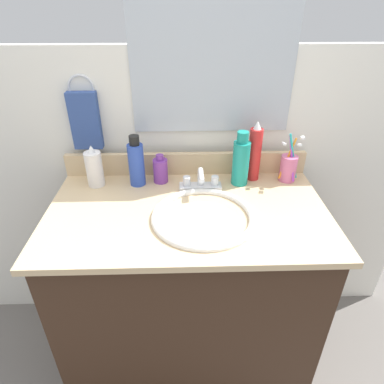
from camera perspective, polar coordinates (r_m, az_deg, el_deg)
name	(u,v)px	position (r m, az deg, el deg)	size (l,w,h in m)	color
ground_plane	(189,352)	(1.74, -0.57, -25.76)	(6.00, 6.00, 0.00)	#66605B
vanity_cabinet	(188,294)	(1.43, -0.65, -17.05)	(0.93, 0.51, 0.79)	#382316
countertop	(188,212)	(1.15, -0.77, -3.46)	(0.97, 0.56, 0.02)	#D1B284
backsplash	(186,163)	(1.36, -1.00, 4.94)	(0.97, 0.02, 0.09)	#D1B284
back_wall	(186,199)	(1.51, -0.97, -1.13)	(2.07, 0.04, 1.30)	white
mirror_panel	(213,55)	(1.28, 3.64, 22.34)	(0.60, 0.01, 0.56)	#B2BCC6
towel_ring	(81,88)	(1.35, -18.47, 16.57)	(0.10, 0.10, 0.01)	silver
hand_towel	(85,121)	(1.36, -17.81, 11.52)	(0.11, 0.04, 0.22)	#334C8C
sink_basin	(203,225)	(1.12, 1.94, -5.71)	(0.35, 0.35, 0.11)	white
faucet	(200,182)	(1.26, 1.46, 1.73)	(0.16, 0.10, 0.08)	silver
bottle_lotion_white	(94,168)	(1.31, -16.40, 3.95)	(0.06, 0.06, 0.16)	white
bottle_spray_red	(255,153)	(1.31, 10.68, 6.56)	(0.05, 0.05, 0.24)	red
bottle_shampoo_blue	(136,163)	(1.28, -9.52, 4.92)	(0.06, 0.06, 0.20)	#2D4CB2
bottle_cream_purple	(160,170)	(1.30, -5.43, 3.77)	(0.06, 0.06, 0.11)	#7A3899
bottle_mouthwash_teal	(241,161)	(1.27, 8.37, 5.28)	(0.06, 0.06, 0.21)	teal
cup_pink	(288,167)	(1.35, 16.19, 4.10)	(0.08, 0.08, 0.19)	#D16693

